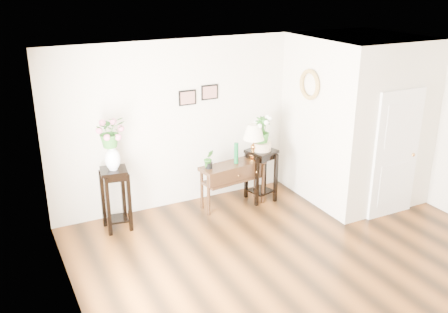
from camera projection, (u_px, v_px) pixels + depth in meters
floor at (313, 269)px, 6.76m from camera, size 6.00×5.50×0.02m
ceiling at (328, 62)px, 5.78m from camera, size 6.00×5.50×0.02m
wall_back at (223, 119)px, 8.57m from camera, size 6.00×0.02×2.80m
wall_left at (78, 224)px, 5.01m from camera, size 0.02×5.50×2.80m
partition at (356, 118)px, 8.64m from camera, size 1.80×1.95×2.80m
door at (396, 155)px, 7.93m from camera, size 0.90×0.05×2.10m
art_print_left at (187, 98)px, 8.13m from camera, size 0.30×0.02×0.25m
art_print_right at (210, 92)px, 8.28m from camera, size 0.30×0.02×0.25m
wall_ornament at (309, 85)px, 8.12m from camera, size 0.07×0.51×0.51m
console_table at (233, 185)px, 8.46m from camera, size 1.19×0.53×0.77m
table_lamp at (254, 140)px, 8.37m from camera, size 0.41×0.41×0.64m
green_vase at (236, 154)px, 8.29m from camera, size 0.09×0.09×0.36m
potted_plant at (209, 160)px, 8.09m from camera, size 0.18×0.15×0.30m
plant_stand_a at (116, 199)px, 7.66m from camera, size 0.44×0.44×1.00m
porcelain_vase at (112, 155)px, 7.40m from camera, size 0.26×0.26×0.40m
lily_arrangement at (110, 129)px, 7.26m from camera, size 0.44×0.38×0.48m
plant_stand_b at (261, 175)px, 8.67m from camera, size 0.54×0.54×0.92m
ceramic_bowl at (262, 146)px, 8.48m from camera, size 0.32×0.32×0.14m
narcissus at (262, 130)px, 8.38m from camera, size 0.31×0.31×0.46m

